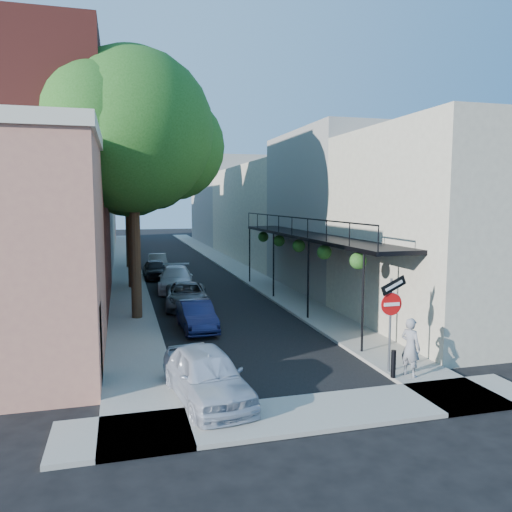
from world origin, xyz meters
TOP-DOWN VIEW (x-y plane):
  - ground at (0.00, 0.00)m, footprint 160.00×160.00m
  - road_surface at (0.00, 30.00)m, footprint 6.00×64.00m
  - sidewalk_left at (-4.00, 30.00)m, footprint 2.00×64.00m
  - sidewalk_right at (4.00, 30.00)m, footprint 2.00×64.00m
  - sidewalk_cross at (0.00, -1.00)m, footprint 12.00×2.00m
  - buildings_left at (-9.30, 28.76)m, footprint 10.10×59.10m
  - buildings_right at (8.99, 29.49)m, footprint 9.80×55.00m
  - sign_post at (3.16, 0.97)m, footprint 0.89×0.17m
  - bollard at (3.00, 0.50)m, footprint 0.14×0.14m
  - oak_near at (-3.37, 10.26)m, footprint 7.48×6.80m
  - oak_mid at (-3.42, 18.23)m, footprint 6.60×6.00m
  - oak_far at (-3.35, 27.27)m, footprint 7.70×7.00m
  - parked_car_a at (-2.36, 0.55)m, footprint 2.16×4.22m
  - parked_car_b at (-1.56, 7.68)m, footprint 1.32×3.53m
  - parked_car_c at (-1.40, 11.90)m, footprint 2.40×4.51m
  - parked_car_d at (-1.40, 16.72)m, footprint 2.44×4.89m
  - parked_car_e at (-2.23, 21.51)m, footprint 1.61×3.71m
  - parked_car_f at (-1.74, 26.12)m, footprint 1.21×3.46m
  - pedestrian at (3.53, 0.50)m, footprint 0.61×0.73m

SIDE VIEW (x-z plane):
  - ground at x=0.00m, z-range 0.00..0.00m
  - road_surface at x=0.00m, z-range 0.00..0.01m
  - sidewalk_left at x=-4.00m, z-range 0.00..0.12m
  - sidewalk_right at x=4.00m, z-range 0.00..0.12m
  - sidewalk_cross at x=0.00m, z-range 0.00..0.12m
  - bollard at x=3.00m, z-range 0.12..0.92m
  - parked_car_f at x=-1.74m, z-range 0.00..1.14m
  - parked_car_b at x=-1.56m, z-range 0.00..1.15m
  - parked_car_c at x=-1.40m, z-range 0.00..1.21m
  - parked_car_e at x=-2.23m, z-range 0.00..1.25m
  - parked_car_d at x=-1.40m, z-range 0.00..1.36m
  - parked_car_a at x=-2.36m, z-range 0.00..1.37m
  - pedestrian at x=3.53m, z-range 0.12..1.82m
  - sign_post at x=3.16m, z-range 0.54..3.53m
  - buildings_right at x=8.99m, z-range -0.58..9.42m
  - buildings_left at x=-9.30m, z-range -1.06..10.94m
  - oak_mid at x=-3.42m, z-range 1.96..12.16m
  - oak_near at x=-3.37m, z-range 2.17..13.59m
  - oak_far at x=-3.35m, z-range 2.31..14.21m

